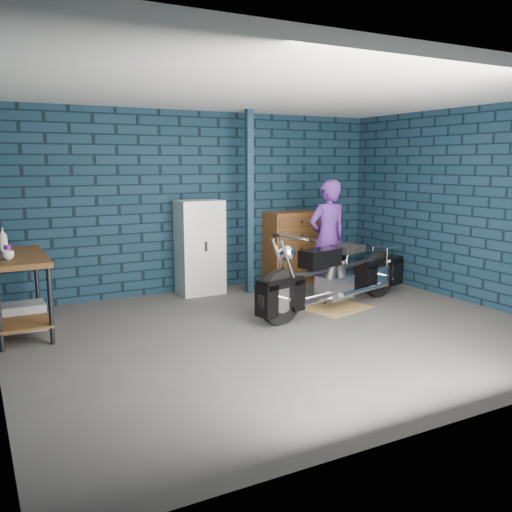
{
  "coord_description": "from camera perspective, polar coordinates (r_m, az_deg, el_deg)",
  "views": [
    {
      "loc": [
        -3.13,
        -5.17,
        1.94
      ],
      "look_at": [
        -0.22,
        0.3,
        0.87
      ],
      "focal_mm": 38.0,
      "sensor_mm": 36.0,
      "label": 1
    }
  ],
  "objects": [
    {
      "name": "person",
      "position": [
        7.92,
        7.55,
        1.81
      ],
      "size": [
        0.62,
        0.41,
        1.7
      ],
      "primitive_type": "imported",
      "rotation": [
        0.0,
        0.0,
        3.14
      ],
      "color": "#481F77",
      "rests_on": "ground"
    },
    {
      "name": "support_post",
      "position": [
        8.03,
        -0.71,
        5.58
      ],
      "size": [
        0.1,
        0.1,
        2.7
      ],
      "primitive_type": "cube",
      "color": "#122A39",
      "rests_on": "ground"
    },
    {
      "name": "motorcycle",
      "position": [
        7.31,
        8.61,
        -1.43
      ],
      "size": [
        2.5,
        1.24,
        1.06
      ],
      "primitive_type": null,
      "rotation": [
        0.0,
        0.0,
        0.26
      ],
      "color": "black",
      "rests_on": "ground"
    },
    {
      "name": "mug_purple",
      "position": [
        6.77,
        -24.69,
        0.6
      ],
      "size": [
        0.09,
        0.09,
        0.11
      ],
      "primitive_type": "cylinder",
      "rotation": [
        0.0,
        0.0,
        0.15
      ],
      "color": "#631B6D",
      "rests_on": "workbench"
    },
    {
      "name": "bottle",
      "position": [
        7.02,
        -25.1,
        1.59
      ],
      "size": [
        0.12,
        0.12,
        0.28
      ],
      "primitive_type": "imported",
      "rotation": [
        0.0,
        0.0,
        0.08
      ],
      "color": "gray",
      "rests_on": "workbench"
    },
    {
      "name": "ground",
      "position": [
        6.34,
        3.02,
        -8.02
      ],
      "size": [
        6.0,
        6.0,
        0.0
      ],
      "primitive_type": "plane",
      "color": "#464441",
      "rests_on": "ground"
    },
    {
      "name": "tool_chest",
      "position": [
        8.83,
        3.95,
        0.91
      ],
      "size": [
        0.87,
        0.48,
        1.16
      ],
      "primitive_type": "cube",
      "color": "brown",
      "rests_on": "ground"
    },
    {
      "name": "drip_mat",
      "position": [
        7.43,
        8.5,
        -5.42
      ],
      "size": [
        0.98,
        0.83,
        0.01
      ],
      "primitive_type": "cube",
      "rotation": [
        0.0,
        0.0,
        0.26
      ],
      "color": "olive",
      "rests_on": "ground"
    },
    {
      "name": "shop_stool",
      "position": [
        8.19,
        12.9,
        -2.18
      ],
      "size": [
        0.4,
        0.4,
        0.55
      ],
      "primitive_type": null,
      "rotation": [
        0.0,
        0.0,
        -0.4
      ],
      "color": "beige",
      "rests_on": "ground"
    },
    {
      "name": "workbench",
      "position": [
        6.79,
        -23.6,
        -3.66
      ],
      "size": [
        0.6,
        1.4,
        0.91
      ],
      "primitive_type": "cube",
      "color": "brown",
      "rests_on": "ground"
    },
    {
      "name": "locker",
      "position": [
        8.08,
        -5.92,
        0.9
      ],
      "size": [
        0.65,
        0.47,
        1.4
      ],
      "primitive_type": "cube",
      "color": "silver",
      "rests_on": "ground"
    },
    {
      "name": "cup_a",
      "position": [
        6.4,
        -24.67,
        0.09
      ],
      "size": [
        0.14,
        0.14,
        0.1
      ],
      "primitive_type": "imported",
      "rotation": [
        0.0,
        0.0,
        -0.12
      ],
      "color": "beige",
      "rests_on": "workbench"
    },
    {
      "name": "storage_bin",
      "position": [
        6.97,
        -23.34,
        -5.86
      ],
      "size": [
        0.5,
        0.35,
        0.31
      ],
      "primitive_type": "cube",
      "color": "gray",
      "rests_on": "ground"
    },
    {
      "name": "room_walls",
      "position": [
        6.52,
        0.63,
        9.47
      ],
      "size": [
        6.02,
        5.01,
        2.71
      ],
      "color": "#0E2331",
      "rests_on": "ground"
    }
  ]
}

